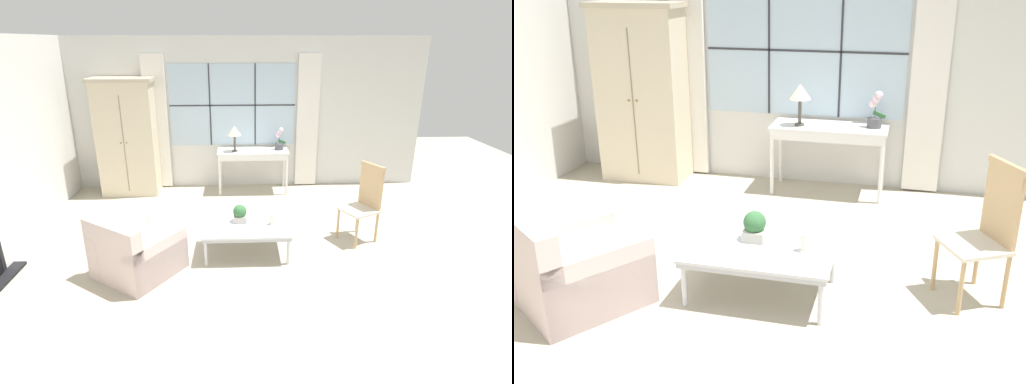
{
  "view_description": "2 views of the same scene",
  "coord_description": "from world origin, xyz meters",
  "views": [
    {
      "loc": [
        0.12,
        -4.55,
        2.71
      ],
      "look_at": [
        0.32,
        0.26,
        0.88
      ],
      "focal_mm": 28.0,
      "sensor_mm": 36.0,
      "label": 1
    },
    {
      "loc": [
        1.22,
        -3.61,
        2.39
      ],
      "look_at": [
        0.28,
        0.2,
        0.9
      ],
      "focal_mm": 40.0,
      "sensor_mm": 36.0,
      "label": 2
    }
  ],
  "objects": [
    {
      "name": "pillar_candle",
      "position": [
        0.53,
        0.27,
        0.48
      ],
      "size": [
        0.09,
        0.09,
        0.16
      ],
      "color": "silver",
      "rests_on": "coffee_table"
    },
    {
      "name": "console_table",
      "position": [
        0.37,
        2.67,
        0.71
      ],
      "size": [
        1.32,
        0.54,
        0.8
      ],
      "color": "white",
      "rests_on": "ground_plane"
    },
    {
      "name": "ground_plane",
      "position": [
        0.0,
        0.0,
        0.0
      ],
      "size": [
        14.0,
        14.0,
        0.0
      ],
      "primitive_type": "plane",
      "color": "#B2A893"
    },
    {
      "name": "coffee_table",
      "position": [
        0.2,
        0.25,
        0.37
      ],
      "size": [
        1.15,
        0.73,
        0.41
      ],
      "color": "silver",
      "rests_on": "ground_plane"
    },
    {
      "name": "potted_orchid",
      "position": [
        0.86,
        2.71,
        0.96
      ],
      "size": [
        0.2,
        0.16,
        0.41
      ],
      "color": "#4C4C51",
      "rests_on": "console_table"
    },
    {
      "name": "wall_back_windowed",
      "position": [
        0.0,
        3.02,
        1.39
      ],
      "size": [
        7.2,
        0.14,
        2.8
      ],
      "color": "silver",
      "rests_on": "ground_plane"
    },
    {
      "name": "armchair_upholstered",
      "position": [
        -1.16,
        -0.2,
        0.27
      ],
      "size": [
        1.18,
        1.19,
        0.79
      ],
      "color": "beige",
      "rests_on": "ground_plane"
    },
    {
      "name": "potted_plant_small",
      "position": [
        0.11,
        0.38,
        0.53
      ],
      "size": [
        0.18,
        0.18,
        0.24
      ],
      "color": "#BCB7AD",
      "rests_on": "coffee_table"
    },
    {
      "name": "side_chair_wooden",
      "position": [
        1.88,
        0.62,
        0.61
      ],
      "size": [
        0.6,
        0.6,
        1.11
      ],
      "color": "beige",
      "rests_on": "ground_plane"
    },
    {
      "name": "armoire",
      "position": [
        -1.92,
        2.68,
        1.06
      ],
      "size": [
        1.09,
        0.61,
        2.11
      ],
      "color": "beige",
      "rests_on": "ground_plane"
    },
    {
      "name": "table_lamp",
      "position": [
        0.03,
        2.6,
        1.17
      ],
      "size": [
        0.25,
        0.25,
        0.47
      ],
      "color": "#4C4742",
      "rests_on": "console_table"
    }
  ]
}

